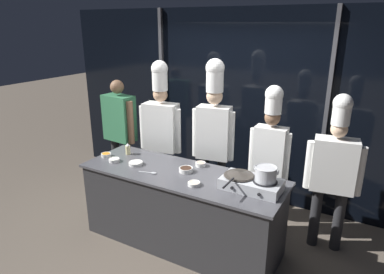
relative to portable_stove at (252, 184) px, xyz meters
The scene contains 19 objects.
ground_plane 1.26m from the portable_stove, behind, with size 24.00×24.00×0.00m, color brown.
window_wall_back 1.75m from the portable_stove, 118.57° to the left, with size 5.85×0.09×2.70m.
demo_counter 0.96m from the portable_stove, behind, with size 2.34×0.80×0.90m.
portable_stove is the anchor object (origin of this frame).
frying_pan 0.16m from the portable_stove, behind, with size 0.31×0.54×0.04m.
stock_pot 0.20m from the portable_stove, ahead, with size 0.24×0.21×0.15m.
squeeze_bottle_oil 1.71m from the portable_stove, behind, with size 0.06×0.06×0.15m.
prep_bowl_garlic 1.40m from the portable_stove, behind, with size 0.17×0.17×0.04m.
prep_bowl_shrimp 0.76m from the portable_stove, 160.42° to the left, with size 0.12×0.12×0.05m.
prep_bowl_bean_sprouts 1.69m from the portable_stove, behind, with size 0.13×0.13×0.04m.
prep_bowl_carrots 1.89m from the portable_stove, behind, with size 0.12×0.12×0.04m.
prep_bowl_soy_glaze 0.79m from the portable_stove, behind, with size 0.16×0.16×0.05m.
prep_bowl_chicken 0.58m from the portable_stove, 158.38° to the right, with size 0.13×0.13×0.04m.
serving_spoon_slotted 1.12m from the portable_stove, behind, with size 0.21×0.08×0.02m.
person_guest 2.41m from the portable_stove, 163.34° to the left, with size 0.62×0.29×1.72m.
chef_head 1.71m from the portable_stove, 156.33° to the left, with size 0.60×0.30×2.03m.
chef_sous 1.08m from the portable_stove, 137.60° to the left, with size 0.54×0.28×2.09m.
chef_line 0.72m from the portable_stove, 93.27° to the left, with size 0.48×0.20×1.84m.
chef_pastry 0.99m from the portable_stove, 47.71° to the left, with size 0.59×0.30×1.81m.
Camera 1 is at (1.83, -2.97, 2.49)m, focal length 32.00 mm.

